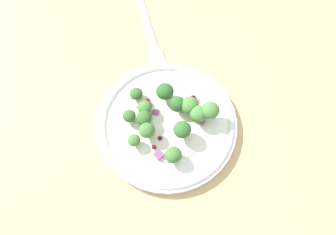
{
  "coord_description": "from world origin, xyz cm",
  "views": [
    {
      "loc": [
        20.22,
        9.22,
        53.3
      ],
      "look_at": [
        -0.38,
        1.17,
        2.7
      ],
      "focal_mm": 36.37,
      "sensor_mm": 36.0,
      "label": 1
    }
  ],
  "objects_px": {
    "broccoli_floret_0": "(134,140)",
    "fork": "(150,31)",
    "broccoli_floret_1": "(190,105)",
    "broccoli_floret_2": "(129,116)",
    "plate": "(168,122)"
  },
  "relations": [
    {
      "from": "plate",
      "to": "broccoli_floret_1",
      "type": "height_order",
      "value": "broccoli_floret_1"
    },
    {
      "from": "plate",
      "to": "fork",
      "type": "xyz_separation_m",
      "value": [
        -0.17,
        -0.1,
        -0.01
      ]
    },
    {
      "from": "plate",
      "to": "broccoli_floret_2",
      "type": "distance_m",
      "value": 0.07
    },
    {
      "from": "broccoli_floret_0",
      "to": "broccoli_floret_1",
      "type": "height_order",
      "value": "broccoli_floret_1"
    },
    {
      "from": "plate",
      "to": "broccoli_floret_1",
      "type": "xyz_separation_m",
      "value": [
        -0.03,
        0.03,
        0.02
      ]
    },
    {
      "from": "broccoli_floret_1",
      "to": "broccoli_floret_2",
      "type": "bearing_deg",
      "value": -59.14
    },
    {
      "from": "broccoli_floret_2",
      "to": "broccoli_floret_1",
      "type": "bearing_deg",
      "value": 120.86
    },
    {
      "from": "fork",
      "to": "broccoli_floret_0",
      "type": "bearing_deg",
      "value": 16.87
    },
    {
      "from": "broccoli_floret_0",
      "to": "broccoli_floret_1",
      "type": "bearing_deg",
      "value": 144.92
    },
    {
      "from": "broccoli_floret_1",
      "to": "fork",
      "type": "height_order",
      "value": "broccoli_floret_1"
    },
    {
      "from": "broccoli_floret_0",
      "to": "broccoli_floret_2",
      "type": "xyz_separation_m",
      "value": [
        -0.04,
        -0.02,
        -0.0
      ]
    },
    {
      "from": "broccoli_floret_2",
      "to": "broccoli_floret_0",
      "type": "bearing_deg",
      "value": 34.32
    },
    {
      "from": "plate",
      "to": "broccoli_floret_0",
      "type": "distance_m",
      "value": 0.07
    },
    {
      "from": "broccoli_floret_0",
      "to": "broccoli_floret_2",
      "type": "relative_size",
      "value": 0.93
    },
    {
      "from": "broccoli_floret_0",
      "to": "fork",
      "type": "bearing_deg",
      "value": -163.13
    }
  ]
}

